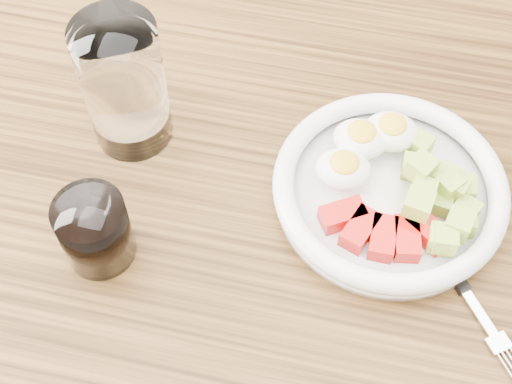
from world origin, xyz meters
The scene contains 5 objects.
dining_table centered at (0.00, 0.00, 0.67)m, with size 1.50×0.90×0.77m.
bowl centered at (0.12, 0.05, 0.79)m, with size 0.24×0.24×0.06m.
fork centered at (0.20, -0.03, 0.77)m, with size 0.12×0.16×0.01m.
water_glass centered at (-0.17, 0.08, 0.85)m, with size 0.09×0.09×0.16m, color white.
coffee_glass centered at (-0.15, -0.07, 0.81)m, with size 0.07×0.07×0.08m.
Camera 1 is at (0.08, -0.37, 1.41)m, focal length 50.00 mm.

